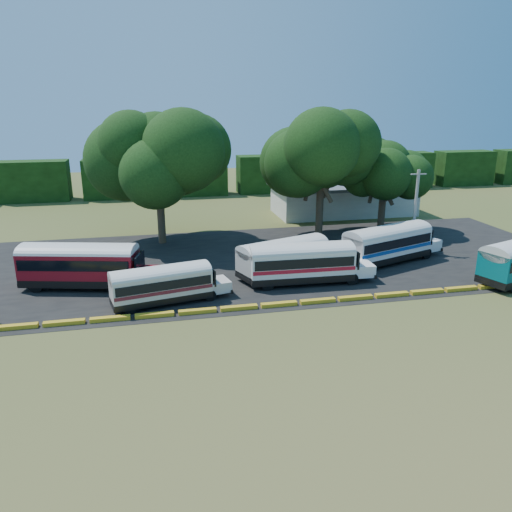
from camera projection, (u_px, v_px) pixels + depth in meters
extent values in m
plane|color=#344C19|center=(262.00, 313.00, 35.49)|extent=(160.00, 160.00, 0.00)
cube|color=black|center=(244.00, 262.00, 46.89)|extent=(64.00, 24.00, 0.02)
cube|color=yellow|center=(17.00, 327.00, 33.03)|extent=(2.70, 0.45, 0.30)
cube|color=yellow|center=(64.00, 323.00, 33.64)|extent=(2.70, 0.45, 0.30)
cube|color=yellow|center=(110.00, 319.00, 34.25)|extent=(2.70, 0.45, 0.30)
cube|color=yellow|center=(155.00, 315.00, 34.86)|extent=(2.70, 0.45, 0.30)
cube|color=yellow|center=(198.00, 311.00, 35.47)|extent=(2.70, 0.45, 0.30)
cube|color=yellow|center=(239.00, 308.00, 36.07)|extent=(2.70, 0.45, 0.30)
cube|color=yellow|center=(279.00, 304.00, 36.68)|extent=(2.70, 0.45, 0.30)
cube|color=yellow|center=(318.00, 301.00, 37.29)|extent=(2.70, 0.45, 0.30)
cube|color=yellow|center=(355.00, 298.00, 37.90)|extent=(2.70, 0.45, 0.30)
cube|color=yellow|center=(392.00, 295.00, 38.51)|extent=(2.70, 0.45, 0.30)
cube|color=yellow|center=(427.00, 292.00, 39.11)|extent=(2.70, 0.45, 0.30)
cube|color=yellow|center=(461.00, 289.00, 39.72)|extent=(2.70, 0.45, 0.30)
cube|color=yellow|center=(494.00, 286.00, 40.33)|extent=(2.70, 0.45, 0.30)
cube|color=silver|center=(343.00, 200.00, 66.59)|extent=(18.00, 8.00, 3.60)
cube|color=#505257|center=(344.00, 185.00, 66.00)|extent=(19.00, 9.00, 0.40)
cube|color=black|center=(34.00, 181.00, 74.52)|extent=(10.00, 4.00, 6.00)
cube|color=black|center=(117.00, 179.00, 76.95)|extent=(10.00, 4.00, 6.00)
cube|color=black|center=(195.00, 176.00, 79.38)|extent=(10.00, 4.00, 6.00)
cube|color=black|center=(268.00, 174.00, 81.81)|extent=(10.00, 4.00, 6.00)
cube|color=black|center=(337.00, 172.00, 84.24)|extent=(10.00, 4.00, 6.00)
cube|color=black|center=(402.00, 170.00, 86.68)|extent=(10.00, 4.00, 6.00)
cube|color=black|center=(464.00, 168.00, 89.11)|extent=(10.00, 4.00, 6.00)
cylinder|color=black|center=(131.00, 287.00, 39.02)|extent=(1.15, 0.57, 1.11)
cylinder|color=black|center=(138.00, 277.00, 41.29)|extent=(1.15, 0.57, 1.11)
cylinder|color=black|center=(35.00, 286.00, 39.23)|extent=(1.15, 0.57, 1.11)
cylinder|color=black|center=(48.00, 276.00, 41.50)|extent=(1.15, 0.57, 1.11)
cube|color=black|center=(81.00, 279.00, 40.22)|extent=(9.51, 4.90, 0.61)
cube|color=maroon|center=(80.00, 264.00, 39.83)|extent=(9.51, 4.90, 2.03)
cube|color=black|center=(79.00, 261.00, 39.76)|extent=(9.18, 4.87, 0.85)
ellipsoid|color=beige|center=(78.00, 251.00, 39.53)|extent=(9.51, 4.90, 1.25)
cube|color=maroon|center=(149.00, 276.00, 39.97)|extent=(2.53, 2.86, 1.06)
cube|color=black|center=(140.00, 263.00, 39.66)|extent=(0.78, 2.52, 1.53)
cube|color=black|center=(161.00, 281.00, 40.07)|extent=(0.85, 2.69, 0.33)
cube|color=black|center=(26.00, 280.00, 40.39)|extent=(0.85, 2.69, 0.33)
cylinder|color=black|center=(210.00, 296.00, 37.57)|extent=(0.92, 0.43, 0.89)
cylinder|color=black|center=(202.00, 287.00, 39.22)|extent=(0.92, 0.43, 0.89)
cylinder|color=black|center=(130.00, 309.00, 35.21)|extent=(0.92, 0.43, 0.89)
cylinder|color=black|center=(125.00, 299.00, 36.86)|extent=(0.92, 0.43, 0.89)
cube|color=black|center=(162.00, 297.00, 37.00)|extent=(7.56, 3.67, 0.49)
cube|color=beige|center=(161.00, 283.00, 36.69)|extent=(7.56, 3.67, 1.62)
cube|color=black|center=(161.00, 281.00, 36.63)|extent=(7.29, 3.67, 0.68)
cube|color=maroon|center=(161.00, 288.00, 36.78)|extent=(7.50, 3.69, 0.27)
ellipsoid|color=beige|center=(161.00, 273.00, 36.45)|extent=(7.56, 3.67, 1.00)
cube|color=beige|center=(218.00, 285.00, 38.66)|extent=(1.96, 2.24, 0.84)
cube|color=black|center=(211.00, 275.00, 38.18)|extent=(0.55, 2.02, 1.21)
cube|color=black|center=(227.00, 288.00, 39.06)|extent=(0.61, 2.15, 0.27)
cube|color=black|center=(113.00, 306.00, 35.62)|extent=(0.61, 2.15, 0.27)
cylinder|color=black|center=(325.00, 266.00, 44.09)|extent=(1.01, 0.59, 0.98)
cylinder|color=black|center=(310.00, 260.00, 45.78)|extent=(1.01, 0.59, 0.98)
cylinder|color=black|center=(262.00, 280.00, 40.69)|extent=(1.01, 0.59, 0.98)
cylinder|color=black|center=(248.00, 273.00, 42.38)|extent=(1.01, 0.59, 0.98)
cube|color=black|center=(283.00, 269.00, 42.94)|extent=(8.38, 5.06, 0.54)
cube|color=#BBB2A6|center=(283.00, 256.00, 42.60)|extent=(8.38, 5.06, 1.79)
cube|color=black|center=(283.00, 254.00, 42.53)|extent=(8.10, 5.00, 0.75)
cube|color=#4D1420|center=(283.00, 260.00, 42.70)|extent=(8.32, 5.07, 0.29)
ellipsoid|color=beige|center=(283.00, 246.00, 42.33)|extent=(8.38, 5.06, 1.10)
cube|color=#BBB2A6|center=(327.00, 257.00, 45.36)|extent=(2.40, 2.63, 0.93)
cube|color=black|center=(322.00, 247.00, 44.76)|extent=(0.91, 2.17, 1.34)
cube|color=black|center=(333.00, 259.00, 45.90)|extent=(0.99, 2.31, 0.29)
cube|color=black|center=(243.00, 278.00, 40.95)|extent=(0.99, 2.31, 0.29)
cylinder|color=black|center=(352.00, 279.00, 40.85)|extent=(1.05, 0.33, 1.04)
cylinder|color=black|center=(343.00, 270.00, 42.94)|extent=(1.05, 0.33, 1.04)
cylinder|color=black|center=(268.00, 284.00, 39.65)|extent=(1.05, 0.33, 1.04)
cylinder|color=black|center=(262.00, 275.00, 41.73)|extent=(1.05, 0.33, 1.04)
cube|color=black|center=(301.00, 276.00, 41.16)|extent=(8.60, 2.88, 0.57)
cube|color=white|center=(301.00, 261.00, 40.79)|extent=(8.60, 2.88, 1.90)
cube|color=black|center=(301.00, 259.00, 40.72)|extent=(8.26, 2.93, 0.80)
cube|color=#B51223|center=(301.00, 266.00, 40.90)|extent=(8.51, 2.92, 0.31)
ellipsoid|color=beige|center=(301.00, 250.00, 40.51)|extent=(8.60, 2.88, 1.17)
cube|color=white|center=(360.00, 268.00, 41.95)|extent=(1.95, 2.35, 0.99)
cube|color=black|center=(354.00, 257.00, 41.54)|extent=(0.24, 2.39, 1.42)
cube|color=black|center=(370.00, 272.00, 42.22)|extent=(0.27, 2.55, 0.31)
cube|color=black|center=(250.00, 280.00, 40.47)|extent=(0.27, 2.55, 0.31)
cylinder|color=black|center=(426.00, 253.00, 47.62)|extent=(1.12, 0.65, 1.08)
cylinder|color=black|center=(408.00, 248.00, 49.48)|extent=(1.12, 0.65, 1.08)
cylinder|color=black|center=(371.00, 266.00, 43.88)|extent=(1.12, 0.65, 1.08)
cylinder|color=black|center=(353.00, 260.00, 45.74)|extent=(1.12, 0.65, 1.08)
cube|color=black|center=(386.00, 256.00, 46.36)|extent=(9.24, 5.57, 0.59)
cube|color=white|center=(387.00, 243.00, 45.98)|extent=(9.24, 5.57, 1.98)
cube|color=black|center=(388.00, 240.00, 45.91)|extent=(8.93, 5.51, 0.83)
cube|color=navy|center=(387.00, 247.00, 46.09)|extent=(9.17, 5.58, 0.32)
ellipsoid|color=beige|center=(388.00, 232.00, 45.68)|extent=(9.24, 5.57, 1.21)
cube|color=white|center=(426.00, 244.00, 49.01)|extent=(2.64, 2.90, 1.03)
cube|color=black|center=(422.00, 234.00, 48.35)|extent=(1.00, 2.39, 1.48)
cube|color=black|center=(431.00, 247.00, 49.61)|extent=(1.09, 2.55, 0.32)
cube|color=black|center=(351.00, 265.00, 44.16)|extent=(1.09, 2.55, 0.32)
cylinder|color=black|center=(486.00, 277.00, 41.12)|extent=(1.14, 0.66, 1.10)
cube|color=black|center=(490.00, 284.00, 39.50)|extent=(1.08, 2.62, 0.33)
cylinder|color=#3B2A1D|center=(161.00, 213.00, 52.25)|extent=(0.80, 0.80, 6.44)
cylinder|color=#3B2A1D|center=(171.00, 186.00, 52.09)|extent=(1.23, 2.40, 3.71)
cylinder|color=#3B2A1D|center=(149.00, 186.00, 52.00)|extent=(1.88, 2.12, 3.71)
cylinder|color=#3B2A1D|center=(157.00, 189.00, 50.19)|extent=(2.43, 0.85, 3.71)
ellipsoid|color=black|center=(157.00, 153.00, 50.39)|extent=(11.03, 11.03, 8.09)
cylinder|color=#3B2A1D|center=(320.00, 209.00, 54.26)|extent=(0.80, 0.80, 6.42)
cylinder|color=#3B2A1D|center=(330.00, 183.00, 54.10)|extent=(1.23, 2.40, 3.70)
cylinder|color=#3B2A1D|center=(309.00, 183.00, 54.02)|extent=(1.87, 2.11, 3.70)
cylinder|color=#3B2A1D|center=(323.00, 186.00, 52.20)|extent=(2.43, 0.85, 3.70)
ellipsoid|color=black|center=(322.00, 151.00, 52.41)|extent=(10.92, 10.92, 8.01)
cylinder|color=#3B2A1D|center=(382.00, 209.00, 57.78)|extent=(0.80, 0.80, 4.94)
cylinder|color=#3B2A1D|center=(391.00, 190.00, 57.81)|extent=(1.07, 1.96, 2.89)
cylinder|color=#3B2A1D|center=(372.00, 190.00, 57.73)|extent=(1.57, 1.76, 2.89)
cylinder|color=#3B2A1D|center=(386.00, 193.00, 55.91)|extent=(1.97, 0.77, 2.89)
ellipsoid|color=black|center=(385.00, 167.00, 56.32)|extent=(8.00, 8.00, 5.87)
cylinder|color=gray|center=(415.00, 212.00, 48.71)|extent=(0.30, 0.30, 8.19)
cube|color=gray|center=(419.00, 174.00, 47.61)|extent=(1.60, 0.12, 0.12)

